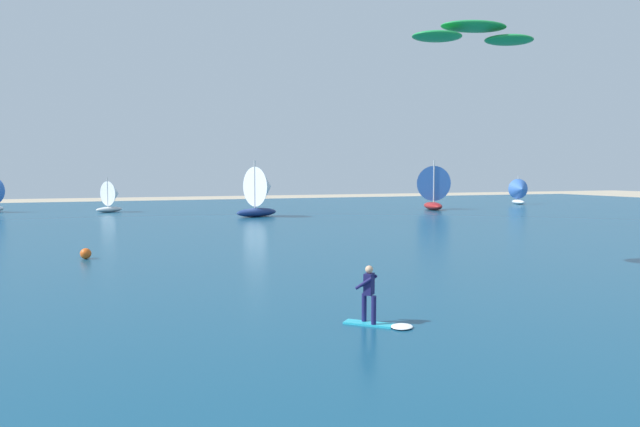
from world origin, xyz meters
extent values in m
cube|color=navy|center=(0.00, 49.89, 0.05)|extent=(160.00, 90.00, 0.10)
cube|color=#26B2CC|center=(1.00, 16.88, 0.12)|extent=(1.31, 1.29, 0.05)
cylinder|color=#19194C|center=(1.04, 16.67, 0.55)|extent=(0.14, 0.14, 0.80)
cylinder|color=#19194C|center=(0.95, 17.09, 0.55)|extent=(0.14, 0.14, 0.80)
cube|color=#19194C|center=(1.00, 16.88, 1.25)|extent=(0.41, 0.41, 0.60)
sphere|color=tan|center=(1.00, 16.88, 1.66)|extent=(0.22, 0.22, 0.22)
cylinder|color=#19194C|center=(0.79, 16.78, 1.30)|extent=(0.42, 0.41, 0.39)
cylinder|color=#19194C|center=(1.09, 17.09, 1.30)|extent=(0.42, 0.41, 0.39)
ellipsoid|color=white|center=(1.68, 16.22, 0.14)|extent=(0.92, 0.92, 0.08)
ellipsoid|color=#198C3F|center=(9.51, 24.26, 10.67)|extent=(3.23, 2.23, 0.35)
ellipsoid|color=#198C3F|center=(7.84, 24.52, 10.17)|extent=(2.44, 2.11, 0.35)
ellipsoid|color=#198C3F|center=(11.19, 24.00, 10.17)|extent=(2.44, 2.11, 0.35)
ellipsoid|color=white|center=(46.93, 66.77, 0.40)|extent=(1.94, 3.36, 0.60)
cylinder|color=silver|center=(46.98, 66.91, 2.28)|extent=(0.10, 0.10, 3.18)
cone|color=#3F72CC|center=(46.78, 66.24, 2.13)|extent=(2.95, 2.08, 2.67)
ellipsoid|color=navy|center=(8.66, 57.40, 0.52)|extent=(4.77, 3.11, 0.85)
cylinder|color=silver|center=(8.46, 57.33, 3.20)|extent=(0.14, 0.14, 4.51)
cone|color=white|center=(9.38, 57.69, 2.98)|extent=(3.24, 4.25, 3.79)
ellipsoid|color=maroon|center=(30.02, 60.55, 0.54)|extent=(2.74, 4.94, 0.88)
cylinder|color=silver|center=(29.97, 60.34, 3.32)|extent=(0.15, 0.15, 4.68)
cone|color=#3F72CC|center=(30.23, 61.33, 3.09)|extent=(4.32, 2.98, 3.94)
ellipsoid|color=silver|center=(-4.29, 69.31, 0.39)|extent=(3.19, 2.61, 0.58)
cylinder|color=silver|center=(-4.41, 69.23, 2.24)|extent=(0.10, 0.10, 3.12)
cone|color=white|center=(-3.84, 69.61, 2.09)|extent=(2.58, 2.94, 2.62)
sphere|color=#E55919|center=(-6.47, 33.39, 0.37)|extent=(0.53, 0.53, 0.53)
camera|label=1|loc=(-6.24, 1.88, 4.38)|focal=33.77mm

